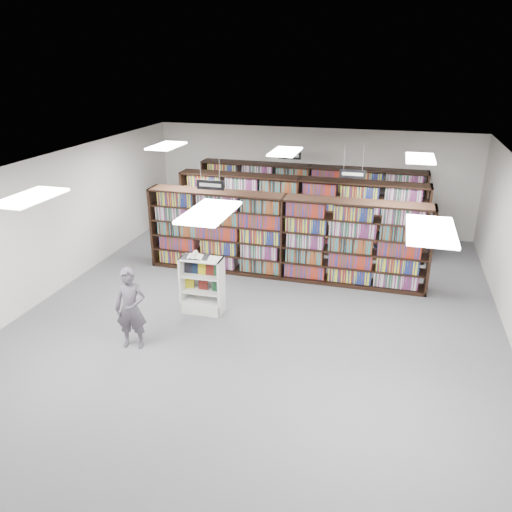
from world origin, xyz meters
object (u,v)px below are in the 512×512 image
(endcap_display, at_px, (203,292))
(open_book, at_px, (195,256))
(bookshelf_row_near, at_px, (283,237))
(shopper, at_px, (131,309))

(endcap_display, height_order, open_book, open_book)
(endcap_display, relative_size, open_book, 2.07)
(bookshelf_row_near, relative_size, shopper, 4.31)
(bookshelf_row_near, distance_m, shopper, 4.49)
(endcap_display, relative_size, shopper, 0.78)
(bookshelf_row_near, bearing_deg, open_book, -121.45)
(shopper, bearing_deg, bookshelf_row_near, 51.42)
(shopper, bearing_deg, open_book, 58.04)
(open_book, bearing_deg, endcap_display, -0.14)
(bookshelf_row_near, height_order, open_book, bookshelf_row_near)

